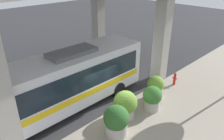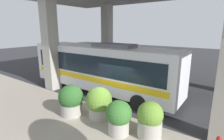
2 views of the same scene
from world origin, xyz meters
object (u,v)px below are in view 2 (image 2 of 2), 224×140
object	(u,v)px
planter_front	(119,117)
bus	(101,66)
planter_middle	(71,100)
planter_extra	(99,103)
planter_back	(150,120)

from	to	relation	value
planter_front	bus	bearing A→B (deg)	47.26
planter_front	planter_middle	world-z (taller)	planter_middle
bus	planter_extra	bearing A→B (deg)	-142.36
bus	planter_middle	distance (m)	4.05
bus	planter_front	distance (m)	5.66
planter_middle	planter_front	bearing A→B (deg)	-89.96
bus	planter_front	xyz separation A→B (m)	(-3.76, -4.07, -1.15)
planter_middle	planter_back	xyz separation A→B (m)	(0.61, -4.29, -0.03)
bus	planter_front	size ratio (longest dim) A/B	7.31
planter_middle	planter_back	world-z (taller)	planter_middle
bus	planter_middle	bearing A→B (deg)	-165.35
planter_front	planter_middle	bearing A→B (deg)	90.04
planter_front	planter_back	size ratio (longest dim) A/B	0.98
planter_front	planter_middle	xyz separation A→B (m)	(-0.00, 3.09, 0.02)
bus	planter_front	bearing A→B (deg)	-132.74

